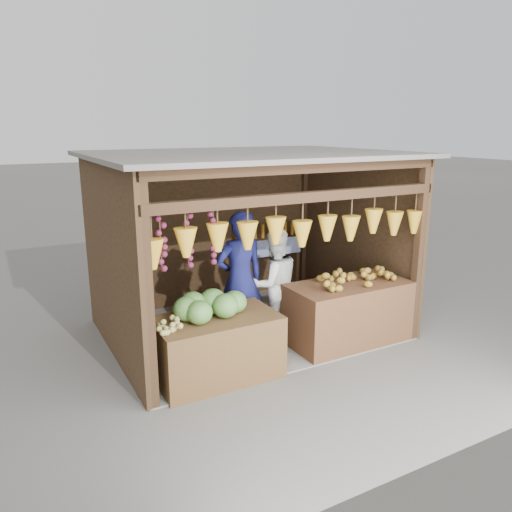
{
  "coord_description": "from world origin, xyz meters",
  "views": [
    {
      "loc": [
        -3.29,
        -6.29,
        3.0
      ],
      "look_at": [
        0.07,
        -0.1,
        1.17
      ],
      "focal_mm": 35.0,
      "sensor_mm": 36.0,
      "label": 1
    }
  ],
  "objects_px": {
    "man_standing": "(240,280)",
    "vendor_seated": "(124,291)",
    "woman_standing": "(274,284)",
    "counter_left": "(217,347)",
    "counter_right": "(348,313)"
  },
  "relations": [
    {
      "from": "counter_left",
      "to": "counter_right",
      "type": "distance_m",
      "value": 2.07
    },
    {
      "from": "counter_right",
      "to": "woman_standing",
      "type": "xyz_separation_m",
      "value": [
        -0.83,
        0.67,
        0.36
      ]
    },
    {
      "from": "counter_left",
      "to": "woman_standing",
      "type": "relative_size",
      "value": 0.93
    },
    {
      "from": "counter_left",
      "to": "vendor_seated",
      "type": "distance_m",
      "value": 1.56
    },
    {
      "from": "counter_left",
      "to": "woman_standing",
      "type": "height_order",
      "value": "woman_standing"
    },
    {
      "from": "man_standing",
      "to": "counter_right",
      "type": "bearing_deg",
      "value": 157.76
    },
    {
      "from": "counter_right",
      "to": "vendor_seated",
      "type": "distance_m",
      "value": 3.12
    },
    {
      "from": "woman_standing",
      "to": "vendor_seated",
      "type": "distance_m",
      "value": 2.09
    },
    {
      "from": "man_standing",
      "to": "vendor_seated",
      "type": "relative_size",
      "value": 1.78
    },
    {
      "from": "counter_left",
      "to": "woman_standing",
      "type": "distance_m",
      "value": 1.51
    },
    {
      "from": "counter_left",
      "to": "man_standing",
      "type": "distance_m",
      "value": 1.12
    },
    {
      "from": "counter_left",
      "to": "man_standing",
      "type": "xyz_separation_m",
      "value": [
        0.68,
        0.7,
        0.57
      ]
    },
    {
      "from": "woman_standing",
      "to": "vendor_seated",
      "type": "bearing_deg",
      "value": -10.76
    },
    {
      "from": "woman_standing",
      "to": "vendor_seated",
      "type": "relative_size",
      "value": 1.49
    },
    {
      "from": "counter_right",
      "to": "man_standing",
      "type": "xyz_separation_m",
      "value": [
        -1.4,
        0.63,
        0.52
      ]
    }
  ]
}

